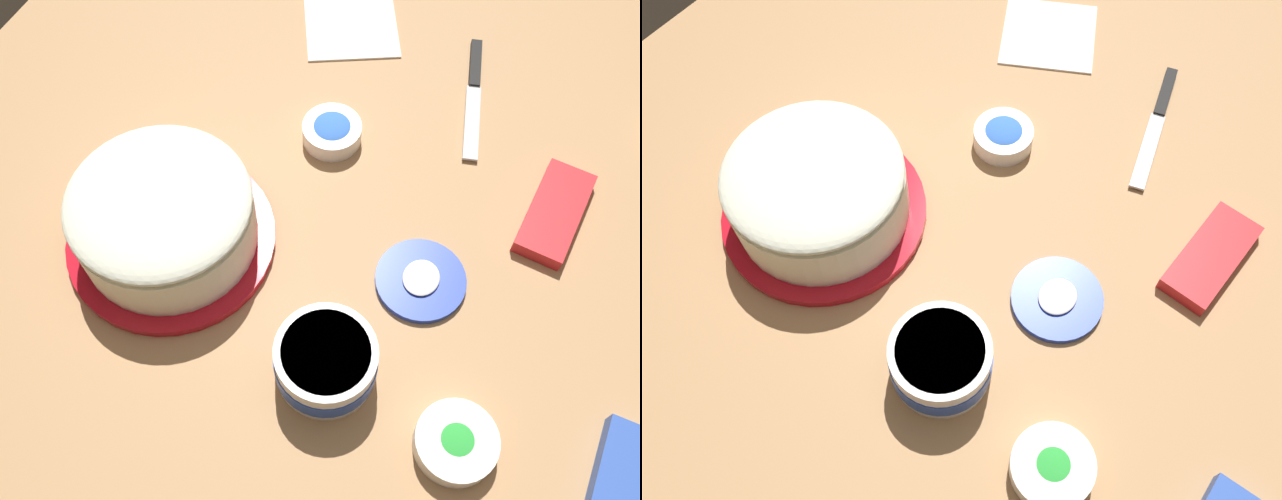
% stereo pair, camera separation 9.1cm
% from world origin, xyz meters
% --- Properties ---
extents(ground_plane, '(1.54, 1.54, 0.00)m').
position_xyz_m(ground_plane, '(0.00, 0.00, 0.00)').
color(ground_plane, tan).
extents(frosted_cake, '(0.28, 0.28, 0.12)m').
position_xyz_m(frosted_cake, '(0.09, -0.30, 0.06)').
color(frosted_cake, red).
rests_on(frosted_cake, ground_plane).
extents(frosting_tub, '(0.13, 0.13, 0.07)m').
position_xyz_m(frosting_tub, '(0.17, -0.03, 0.04)').
color(frosting_tub, white).
rests_on(frosting_tub, ground_plane).
extents(frosting_tub_lid, '(0.12, 0.12, 0.02)m').
position_xyz_m(frosting_tub_lid, '(-0.00, 0.03, 0.01)').
color(frosting_tub_lid, '#233DAD').
rests_on(frosting_tub_lid, ground_plane).
extents(spreading_knife, '(0.23, 0.09, 0.01)m').
position_xyz_m(spreading_knife, '(-0.35, -0.02, 0.01)').
color(spreading_knife, silver).
rests_on(spreading_knife, ground_plane).
extents(sprinkle_bowl_blue, '(0.09, 0.09, 0.04)m').
position_xyz_m(sprinkle_bowl_blue, '(-0.17, -0.18, 0.02)').
color(sprinkle_bowl_blue, white).
rests_on(sprinkle_bowl_blue, ground_plane).
extents(sprinkle_bowl_green, '(0.10, 0.10, 0.03)m').
position_xyz_m(sprinkle_bowl_green, '(0.18, 0.14, 0.02)').
color(sprinkle_bowl_green, white).
rests_on(sprinkle_bowl_green, ground_plane).
extents(candy_box_upper, '(0.16, 0.07, 0.02)m').
position_xyz_m(candy_box_upper, '(-0.17, 0.16, 0.01)').
color(candy_box_upper, red).
rests_on(candy_box_upper, ground_plane).
extents(paper_napkin, '(0.20, 0.20, 0.01)m').
position_xyz_m(paper_napkin, '(-0.39, -0.25, 0.00)').
color(paper_napkin, white).
rests_on(paper_napkin, ground_plane).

